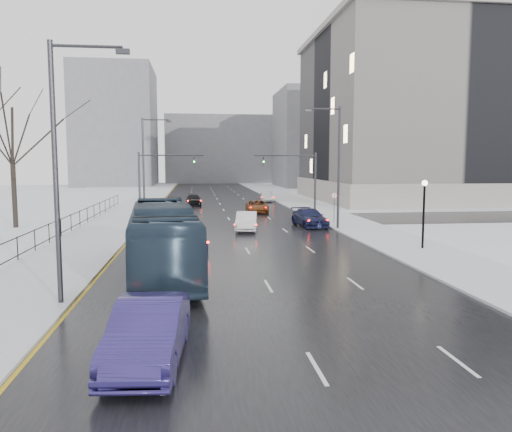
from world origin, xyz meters
name	(u,v)px	position (x,y,z in m)	size (l,w,h in m)	color
road	(223,209)	(0.00, 60.00, 0.02)	(16.00, 150.00, 0.04)	black
cross_road	(229,220)	(0.00, 48.00, 0.02)	(130.00, 10.00, 0.04)	black
sidewalk_left	(133,209)	(-10.50, 60.00, 0.08)	(5.00, 150.00, 0.16)	silver
sidewalk_right	(308,207)	(10.50, 60.00, 0.08)	(5.00, 150.00, 0.16)	silver
park_strip	(49,210)	(-20.00, 60.00, 0.06)	(14.00, 150.00, 0.12)	white
tree_park_e	(16,229)	(-18.20, 44.00, 0.00)	(9.45, 9.45, 13.50)	black
iron_fence	(24,244)	(-13.00, 30.00, 0.91)	(0.06, 70.00, 1.30)	black
streetlight_r_mid	(336,161)	(8.17, 40.00, 5.62)	(2.95, 0.25, 10.00)	#2D2D33
streetlight_l_near	(61,160)	(-8.17, 20.00, 5.62)	(2.95, 0.25, 10.00)	#2D2D33
streetlight_l_far	(146,162)	(-8.17, 52.00, 5.62)	(2.95, 0.25, 10.00)	#2D2D33
lamppost_r_mid	(424,204)	(11.00, 30.00, 2.94)	(0.36, 0.36, 4.28)	black
mast_signal_right	(304,177)	(7.33, 48.00, 4.11)	(6.10, 0.33, 6.50)	#2D2D33
mast_signal_left	(151,178)	(-7.33, 48.00, 4.11)	(6.10, 0.33, 6.50)	#2D2D33
no_uturn_sign	(334,199)	(9.20, 44.00, 2.30)	(0.60, 0.06, 2.70)	#2D2D33
civic_building	(452,124)	(35.00, 72.00, 11.21)	(41.00, 31.00, 24.80)	gray
bldg_far_right	(330,139)	(28.00, 115.00, 11.00)	(24.00, 20.00, 22.00)	slate
bldg_far_left	(116,127)	(-22.00, 125.00, 14.00)	(18.00, 22.00, 28.00)	slate
bldg_far_center	(221,150)	(4.00, 140.00, 9.00)	(30.00, 18.00, 18.00)	slate
sedan_left_near	(149,332)	(-4.50, 13.98, 0.90)	(1.82, 5.23, 1.72)	navy
bus	(163,239)	(-4.80, 24.88, 1.81)	(2.97, 12.68, 3.53)	#223243
sedan_center_near	(191,237)	(-3.50, 32.04, 0.80)	(1.80, 4.46, 1.52)	navy
sedan_right_near	(247,221)	(0.88, 40.27, 0.81)	(1.62, 4.65, 1.53)	white
sedan_right_cross	(257,206)	(3.47, 54.53, 0.73)	(2.30, 4.99, 1.39)	brown
sedan_right_far	(310,218)	(6.57, 42.31, 0.80)	(2.12, 5.21, 1.51)	#14183C
sedan_center_far	(193,199)	(-3.50, 64.84, 0.82)	(1.83, 4.56, 1.55)	black
sedan_right_distant	(267,197)	(6.71, 69.80, 0.75)	(1.50, 4.31, 1.42)	#AAA9AE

